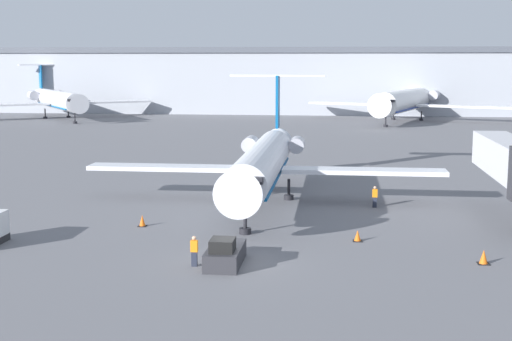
# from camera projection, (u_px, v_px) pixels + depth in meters

# --- Properties ---
(ground_plane) EXTENTS (600.00, 600.00, 0.00)m
(ground_plane) POSITION_uv_depth(u_px,v_px,m) (228.00, 266.00, 40.26)
(ground_plane) COLOR slate
(terminal_building) EXTENTS (180.00, 16.80, 14.29)m
(terminal_building) POSITION_uv_depth(u_px,v_px,m) (311.00, 80.00, 156.97)
(terminal_building) COLOR #9EA3AD
(terminal_building) RESTS_ON ground
(airplane_main) EXTENTS (29.52, 28.91, 10.12)m
(airplane_main) POSITION_uv_depth(u_px,v_px,m) (263.00, 161.00, 58.10)
(airplane_main) COLOR silver
(airplane_main) RESTS_ON ground
(pushback_tug) EXTENTS (1.89, 4.27, 1.71)m
(pushback_tug) POSITION_uv_depth(u_px,v_px,m) (225.00, 254.00, 40.39)
(pushback_tug) COLOR #2D2D33
(pushback_tug) RESTS_ON ground
(worker_near_tug) EXTENTS (0.40, 0.24, 1.75)m
(worker_near_tug) POSITION_uv_depth(u_px,v_px,m) (194.00, 250.00, 40.01)
(worker_near_tug) COLOR #232838
(worker_near_tug) RESTS_ON ground
(worker_by_wing) EXTENTS (0.40, 0.24, 1.70)m
(worker_by_wing) POSITION_uv_depth(u_px,v_px,m) (375.00, 196.00, 56.09)
(worker_by_wing) COLOR #232838
(worker_by_wing) RESTS_ON ground
(traffic_cone_left) EXTENTS (0.59, 0.59, 0.80)m
(traffic_cone_left) POSITION_uv_depth(u_px,v_px,m) (142.00, 221.00, 49.76)
(traffic_cone_left) COLOR black
(traffic_cone_left) RESTS_ON ground
(traffic_cone_right) EXTENTS (0.61, 0.61, 0.71)m
(traffic_cone_right) POSITION_uv_depth(u_px,v_px,m) (358.00, 236.00, 45.64)
(traffic_cone_right) COLOR black
(traffic_cone_right) RESTS_ON ground
(traffic_cone_mid) EXTENTS (0.67, 0.67, 0.82)m
(traffic_cone_mid) POSITION_uv_depth(u_px,v_px,m) (484.00, 257.00, 40.52)
(traffic_cone_mid) COLOR black
(traffic_cone_mid) RESTS_ON ground
(airplane_parked_far_left) EXTENTS (33.46, 31.14, 10.64)m
(airplane_parked_far_left) POSITION_uv_depth(u_px,v_px,m) (57.00, 100.00, 141.97)
(airplane_parked_far_left) COLOR white
(airplane_parked_far_left) RESTS_ON ground
(airplane_parked_far_right) EXTENTS (38.24, 37.33, 11.12)m
(airplane_parked_far_right) POSITION_uv_depth(u_px,v_px,m) (406.00, 100.00, 136.72)
(airplane_parked_far_right) COLOR white
(airplane_parked_far_right) RESTS_ON ground
(jet_bridge) EXTENTS (3.20, 14.99, 6.19)m
(jet_bridge) POSITION_uv_depth(u_px,v_px,m) (512.00, 160.00, 50.62)
(jet_bridge) COLOR #2D2D33
(jet_bridge) RESTS_ON ground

